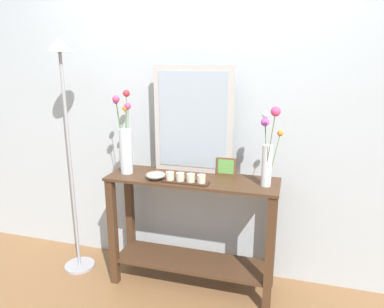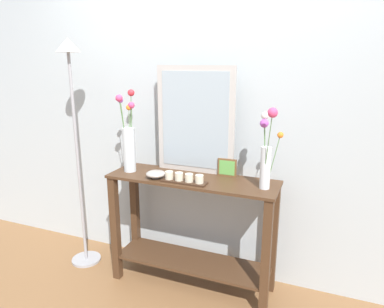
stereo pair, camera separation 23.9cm
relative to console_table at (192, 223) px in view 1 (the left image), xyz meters
The scene contains 10 objects.
ground_plane 0.51m from the console_table, ahead, with size 7.00×6.00×0.02m, color brown.
wall_back 0.90m from the console_table, 90.00° to the left, with size 6.40×0.08×2.70m, color #B2BCC1.
console_table is the anchor object (origin of this frame).
mirror_leaning 0.75m from the console_table, 103.33° to the left, with size 0.59×0.03×0.77m.
tall_vase_left 0.76m from the console_table, behind, with size 0.16×0.22×0.60m.
vase_right 0.78m from the console_table, ahead, with size 0.15×0.22×0.54m.
candle_tray 0.39m from the console_table, 97.29° to the right, with size 0.32×0.09×0.07m.
picture_frame_small 0.49m from the console_table, 31.07° to the left, with size 0.14×0.01×0.13m.
decorative_bowl 0.46m from the console_table, 158.18° to the right, with size 0.14×0.14×0.05m.
floor_lamp 1.20m from the console_table, behind, with size 0.24×0.24×1.81m.
Camera 1 is at (0.64, -2.24, 1.65)m, focal length 32.66 mm.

